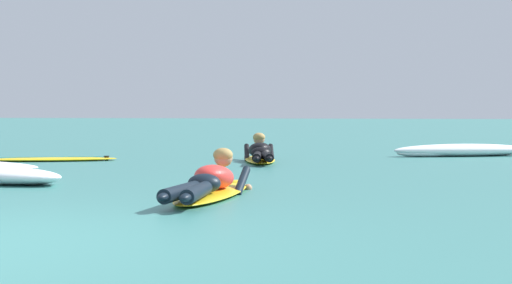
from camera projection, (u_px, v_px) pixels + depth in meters
name	position (u px, v px, depth m)	size (l,w,h in m)	color
ground_plane	(245.00, 157.00, 15.36)	(120.00, 120.00, 0.00)	#387A75
surfer_near	(211.00, 184.00, 8.43)	(0.53, 2.72, 0.53)	yellow
surfer_far	(260.00, 154.00, 14.05)	(0.99, 2.58, 0.54)	yellow
drifting_surfboard	(53.00, 159.00, 14.27)	(2.31, 1.29, 0.16)	yellow
whitewater_mid_left	(463.00, 150.00, 15.73)	(2.83, 1.56, 0.24)	white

